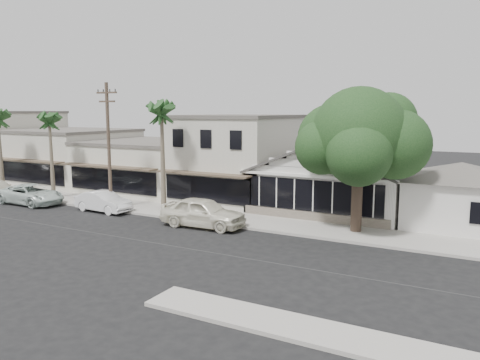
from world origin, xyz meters
The scene contains 14 objects.
ground centered at (0.00, 0.00, 0.00)m, with size 140.00×140.00×0.00m, color black.
sidewalk_north centered at (-8.00, 6.75, 0.07)m, with size 90.00×3.50×0.15m, color #9E9991.
corner_shop centered at (5.00, 12.47, 2.62)m, with size 10.40×8.60×5.10m.
side_cottage centered at (13.20, 11.50, 1.50)m, with size 6.00×6.00×3.00m, color white.
row_building_near centered at (-3.00, 13.50, 3.25)m, with size 8.00×10.00×6.50m, color #BCB8AA.
row_building_midnear centered at (-12.00, 13.50, 2.10)m, with size 10.00×10.00×4.20m, color beige.
row_building_midfar centered at (-22.50, 13.50, 2.50)m, with size 11.00×10.00×5.00m, color #BCB8AA.
utility_pole centered at (-9.00, 5.20, 4.79)m, with size 1.80×0.24×9.00m.
car_0 centered at (-0.55, 4.23, 0.91)m, with size 2.15×5.35×1.82m, color silver.
car_1 centered at (-9.14, 4.58, 0.73)m, with size 1.54×4.41×1.45m, color white.
car_2 centered at (-15.93, 3.94, 0.76)m, with size 2.52×5.46×1.52m, color silver.
shade_tree centered at (8.01, 7.42, 5.55)m, with size 7.59×6.87×8.43m.
palm_east centered at (-5.35, 6.57, 6.98)m, with size 3.42×3.42×8.18m.
palm_mid centered at (-16.12, 6.16, 6.28)m, with size 2.53×2.53×7.36m.
Camera 1 is at (14.77, -19.24, 7.03)m, focal length 35.00 mm.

